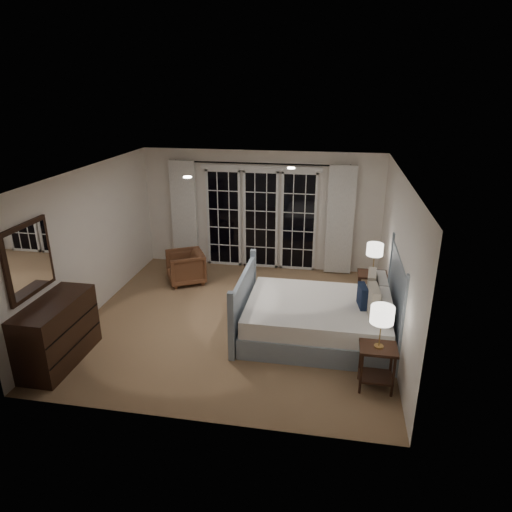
% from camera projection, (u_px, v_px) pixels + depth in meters
% --- Properties ---
extents(floor, '(5.00, 5.00, 0.00)m').
position_uv_depth(floor, '(237.00, 320.00, 7.73)').
color(floor, '#916F4E').
rests_on(floor, ground).
extents(ceiling, '(5.00, 5.00, 0.00)m').
position_uv_depth(ceiling, '(234.00, 173.00, 6.84)').
color(ceiling, white).
rests_on(ceiling, wall_back).
extents(wall_left, '(0.02, 5.00, 2.50)m').
position_uv_depth(wall_left, '(91.00, 242.00, 7.69)').
color(wall_left, white).
rests_on(wall_left, floor).
extents(wall_right, '(0.02, 5.00, 2.50)m').
position_uv_depth(wall_right, '(397.00, 261.00, 6.88)').
color(wall_right, white).
rests_on(wall_right, floor).
extents(wall_back, '(5.00, 0.02, 2.50)m').
position_uv_depth(wall_back, '(261.00, 211.00, 9.59)').
color(wall_back, white).
rests_on(wall_back, floor).
extents(wall_front, '(5.00, 0.02, 2.50)m').
position_uv_depth(wall_front, '(186.00, 328.00, 4.98)').
color(wall_front, white).
rests_on(wall_front, floor).
extents(french_doors, '(2.50, 0.04, 2.20)m').
position_uv_depth(french_doors, '(261.00, 218.00, 9.61)').
color(french_doors, black).
rests_on(french_doors, wall_back).
extents(curtain_rod, '(3.50, 0.03, 0.03)m').
position_uv_depth(curtain_rod, '(260.00, 164.00, 9.14)').
color(curtain_rod, black).
rests_on(curtain_rod, wall_back).
extents(curtain_left, '(0.55, 0.10, 2.25)m').
position_uv_depth(curtain_left, '(184.00, 213.00, 9.78)').
color(curtain_left, white).
rests_on(curtain_left, curtain_rod).
extents(curtain_right, '(0.55, 0.10, 2.25)m').
position_uv_depth(curtain_right, '(340.00, 221.00, 9.24)').
color(curtain_right, white).
rests_on(curtain_right, curtain_rod).
extents(downlight_a, '(0.12, 0.12, 0.01)m').
position_uv_depth(downlight_a, '(291.00, 168.00, 7.27)').
color(downlight_a, white).
rests_on(downlight_a, ceiling).
extents(downlight_b, '(0.12, 0.12, 0.01)m').
position_uv_depth(downlight_b, '(187.00, 177.00, 6.57)').
color(downlight_b, white).
rests_on(downlight_b, ceiling).
extents(bed, '(2.39, 1.72, 1.40)m').
position_uv_depth(bed, '(321.00, 317.00, 7.10)').
color(bed, gray).
rests_on(bed, floor).
extents(nightstand_left, '(0.47, 0.38, 0.62)m').
position_uv_depth(nightstand_left, '(377.00, 361.00, 5.87)').
color(nightstand_left, '#321810').
rests_on(nightstand_left, floor).
extents(nightstand_right, '(0.50, 0.40, 0.66)m').
position_uv_depth(nightstand_right, '(371.00, 285.00, 8.02)').
color(nightstand_right, '#321810').
rests_on(nightstand_right, floor).
extents(lamp_left, '(0.30, 0.30, 0.57)m').
position_uv_depth(lamp_left, '(382.00, 315.00, 5.63)').
color(lamp_left, '#B28947').
rests_on(lamp_left, nightstand_left).
extents(lamp_right, '(0.28, 0.28, 0.55)m').
position_uv_depth(lamp_right, '(375.00, 250.00, 7.79)').
color(lamp_right, '#B28947').
rests_on(lamp_right, nightstand_right).
extents(armchair, '(0.95, 0.94, 0.65)m').
position_uv_depth(armchair, '(186.00, 267.00, 9.09)').
color(armchair, brown).
rests_on(armchair, floor).
extents(dresser, '(0.56, 1.33, 0.94)m').
position_uv_depth(dresser, '(57.00, 332.00, 6.43)').
color(dresser, '#321810').
rests_on(dresser, floor).
extents(mirror, '(0.05, 0.85, 1.00)m').
position_uv_depth(mirror, '(28.00, 260.00, 6.08)').
color(mirror, '#321810').
rests_on(mirror, wall_left).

